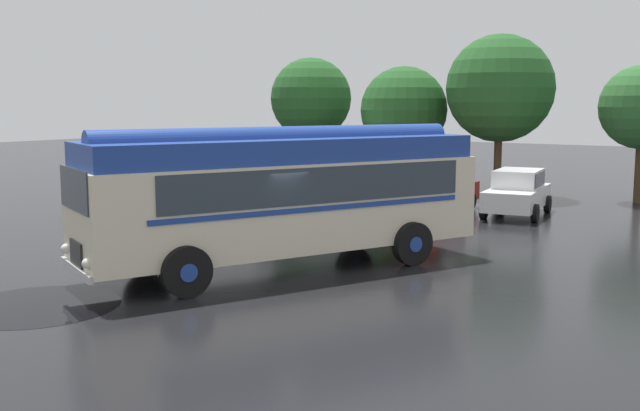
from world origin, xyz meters
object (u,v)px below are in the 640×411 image
vintage_bus (285,192)px  car_mid_right (517,192)px  box_van (320,169)px  car_mid_left (434,189)px  car_near_left (369,184)px

vintage_bus → car_mid_right: bearing=81.6°
car_mid_right → vintage_bus: bearing=-98.4°
box_van → car_mid_right: bearing=4.8°
vintage_bus → car_mid_right: 11.90m
vintage_bus → box_van: 12.77m
car_mid_left → box_van: box_van is taller
vintage_bus → car_mid_right: vintage_bus is taller
vintage_bus → car_near_left: 11.89m
car_mid_left → car_mid_right: bearing=11.4°
car_mid_left → box_van: bearing=-179.1°
box_van → vintage_bus: bearing=-59.9°
car_mid_right → box_van: bearing=-175.2°
car_near_left → car_mid_right: same height
car_mid_left → vintage_bus: bearing=-83.4°
vintage_bus → car_mid_left: size_ratio=2.35×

